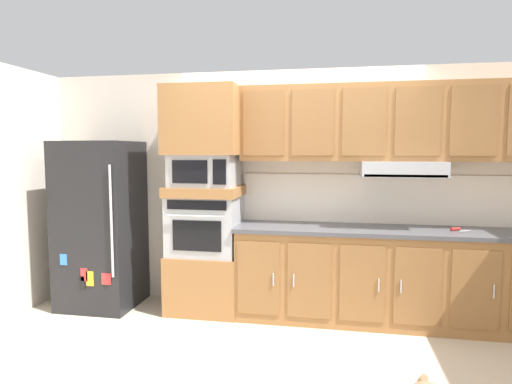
# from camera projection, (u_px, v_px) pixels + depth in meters

# --- Properties ---
(ground_plane) EXTENTS (9.60, 9.60, 0.00)m
(ground_plane) POSITION_uv_depth(u_px,v_px,m) (284.00, 348.00, 3.64)
(ground_plane) COLOR beige
(back_kitchen_wall) EXTENTS (6.20, 0.12, 2.50)m
(back_kitchen_wall) POSITION_uv_depth(u_px,v_px,m) (297.00, 189.00, 4.61)
(back_kitchen_wall) COLOR silver
(back_kitchen_wall) RESTS_ON ground
(refrigerator) EXTENTS (0.76, 0.73, 1.76)m
(refrigerator) POSITION_uv_depth(u_px,v_px,m) (101.00, 224.00, 4.60)
(refrigerator) COLOR black
(refrigerator) RESTS_ON ground
(oven_base_cabinet) EXTENTS (0.74, 0.62, 0.60)m
(oven_base_cabinet) POSITION_uv_depth(u_px,v_px,m) (206.00, 281.00, 4.51)
(oven_base_cabinet) COLOR #996638
(oven_base_cabinet) RESTS_ON ground
(built_in_oven) EXTENTS (0.70, 0.62, 0.60)m
(built_in_oven) POSITION_uv_depth(u_px,v_px,m) (206.00, 225.00, 4.45)
(built_in_oven) COLOR #A8AAAF
(built_in_oven) RESTS_ON oven_base_cabinet
(appliance_mid_shelf) EXTENTS (0.74, 0.62, 0.10)m
(appliance_mid_shelf) POSITION_uv_depth(u_px,v_px,m) (205.00, 191.00, 4.42)
(appliance_mid_shelf) COLOR #996638
(appliance_mid_shelf) RESTS_ON built_in_oven
(microwave) EXTENTS (0.64, 0.54, 0.32)m
(microwave) POSITION_uv_depth(u_px,v_px,m) (205.00, 171.00, 4.40)
(microwave) COLOR #A8AAAF
(microwave) RESTS_ON appliance_mid_shelf
(appliance_upper_cabinet) EXTENTS (0.74, 0.62, 0.68)m
(appliance_upper_cabinet) POSITION_uv_depth(u_px,v_px,m) (205.00, 121.00, 4.35)
(appliance_upper_cabinet) COLOR #996638
(appliance_upper_cabinet) RESTS_ON microwave
(lower_cabinet_run) EXTENTS (2.88, 0.63, 0.88)m
(lower_cabinet_run) POSITION_uv_depth(u_px,v_px,m) (386.00, 277.00, 4.16)
(lower_cabinet_run) COLOR #996638
(lower_cabinet_run) RESTS_ON ground
(countertop_slab) EXTENTS (2.92, 0.64, 0.04)m
(countertop_slab) POSITION_uv_depth(u_px,v_px,m) (387.00, 231.00, 4.13)
(countertop_slab) COLOR #4C4C51
(countertop_slab) RESTS_ON lower_cabinet_run
(backsplash_panel) EXTENTS (2.92, 0.02, 0.50)m
(backsplash_panel) POSITION_uv_depth(u_px,v_px,m) (385.00, 199.00, 4.38)
(backsplash_panel) COLOR white
(backsplash_panel) RESTS_ON countertop_slab
(upper_cabinet_with_hood) EXTENTS (2.88, 0.48, 0.88)m
(upper_cabinet_with_hood) POSITION_uv_depth(u_px,v_px,m) (389.00, 126.00, 4.15)
(upper_cabinet_with_hood) COLOR #996638
(upper_cabinet_with_hood) RESTS_ON backsplash_panel
(screwdriver) EXTENTS (0.16, 0.17, 0.03)m
(screwdriver) POSITION_uv_depth(u_px,v_px,m) (456.00, 229.00, 4.01)
(screwdriver) COLOR red
(screwdriver) RESTS_ON countertop_slab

